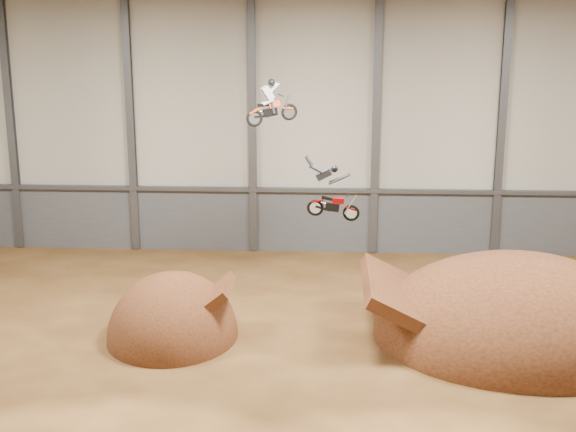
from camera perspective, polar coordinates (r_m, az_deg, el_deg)
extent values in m
plane|color=#452A12|center=(31.23, 1.17, -10.64)|extent=(40.00, 40.00, 0.00)
cube|color=#B8B4A3|center=(43.67, 1.86, 6.34)|extent=(40.00, 0.10, 14.00)
cube|color=#4C4E53|center=(44.65, 1.80, -0.36)|extent=(39.80, 0.18, 3.50)
cube|color=#47494F|center=(44.07, 1.81, 1.85)|extent=(39.80, 0.35, 0.20)
cube|color=#47494F|center=(46.86, -19.10, 6.12)|extent=(0.40, 0.36, 13.90)
cube|color=#47494F|center=(44.80, -11.12, 6.29)|extent=(0.40, 0.36, 13.90)
cube|color=#47494F|center=(43.67, -2.55, 6.33)|extent=(0.40, 0.36, 13.90)
cube|color=#47494F|center=(43.54, 6.27, 6.23)|extent=(0.40, 0.36, 13.90)
cube|color=#47494F|center=(44.42, 14.93, 6.00)|extent=(0.40, 0.36, 13.90)
ellipsoid|color=#3C1D0F|center=(34.18, -8.17, -8.47)|extent=(5.41, 6.25, 5.41)
ellipsoid|color=#3C1D0F|center=(35.10, 15.92, -8.27)|extent=(11.94, 10.57, 6.89)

